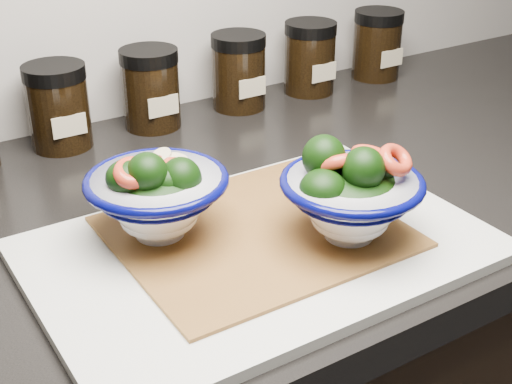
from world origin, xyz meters
TOP-DOWN VIEW (x-y plane):
  - countertop at (0.00, 1.45)m, footprint 3.50×0.60m
  - cutting_board at (-0.12, 1.32)m, footprint 0.45×0.30m
  - bamboo_mat at (-0.11, 1.34)m, footprint 0.28×0.24m
  - bowl_left at (-0.20, 1.39)m, footprint 0.14×0.14m
  - bowl_right at (-0.04, 1.28)m, footprint 0.14×0.14m
  - spice_jar_b at (-0.20, 1.69)m, footprint 0.08×0.08m
  - spice_jar_c at (-0.06, 1.69)m, footprint 0.08×0.08m
  - spice_jar_d at (0.08, 1.69)m, footprint 0.08×0.08m
  - spice_jar_e at (0.21, 1.69)m, footprint 0.08×0.08m
  - spice_jar_f at (0.35, 1.69)m, footprint 0.08×0.08m

SIDE VIEW (x-z plane):
  - countertop at x=0.00m, z-range 0.86..0.90m
  - cutting_board at x=-0.12m, z-range 0.90..0.91m
  - bamboo_mat at x=-0.11m, z-range 0.91..0.92m
  - spice_jar_b at x=-0.20m, z-range 0.90..1.01m
  - spice_jar_c at x=-0.06m, z-range 0.90..1.01m
  - spice_jar_d at x=0.08m, z-range 0.90..1.01m
  - spice_jar_e at x=0.21m, z-range 0.90..1.01m
  - spice_jar_f at x=0.35m, z-range 0.90..1.01m
  - bowl_left at x=-0.20m, z-range 0.91..1.01m
  - bowl_right at x=-0.04m, z-range 0.91..1.02m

